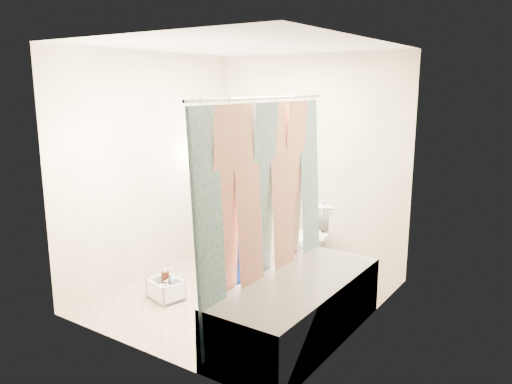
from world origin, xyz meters
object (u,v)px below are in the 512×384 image
Objects in this scene: bathtub at (298,307)px; cleaning_caddy at (167,291)px; plumber at (236,204)px; toilet at (311,238)px.

bathtub is 1.44m from cleaning_caddy.
bathtub is 1.52m from plumber.
bathtub is 1.05× the size of plumber.
toilet is 0.43× the size of plumber.
plumber is 1.13m from cleaning_caddy.
toilet is at bearing 78.63° from cleaning_caddy.
cleaning_caddy is at bearing -177.39° from bathtub.
bathtub is at bearing -72.94° from toilet.
plumber is at bearing -131.29° from toilet.
plumber is (-0.50, -0.75, 0.48)m from toilet.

